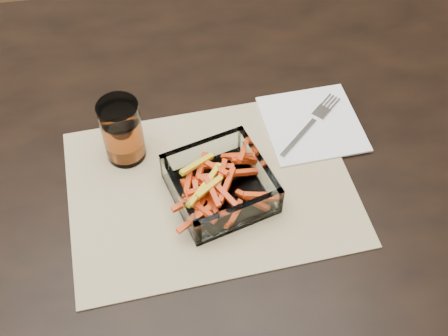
{
  "coord_description": "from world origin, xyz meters",
  "views": [
    {
      "loc": [
        0.02,
        -0.61,
        1.49
      ],
      "look_at": [
        0.1,
        -0.09,
        0.78
      ],
      "focal_mm": 45.0,
      "sensor_mm": 36.0,
      "label": 1
    }
  ],
  "objects": [
    {
      "name": "placemat",
      "position": [
        0.08,
        -0.1,
        0.75
      ],
      "size": [
        0.47,
        0.36,
        0.0
      ],
      "primitive_type": "cube",
      "rotation": [
        0.0,
        0.0,
        0.07
      ],
      "color": "tan",
      "rests_on": "dining_table"
    },
    {
      "name": "tumbler",
      "position": [
        -0.05,
        -0.01,
        0.81
      ],
      "size": [
        0.07,
        0.07,
        0.11
      ],
      "color": "white",
      "rests_on": "placemat"
    },
    {
      "name": "napkin",
      "position": [
        0.27,
        0.01,
        0.76
      ],
      "size": [
        0.17,
        0.17,
        0.0
      ],
      "primitive_type": "cube",
      "rotation": [
        0.0,
        0.0,
        0.07
      ],
      "color": "white",
      "rests_on": "placemat"
    },
    {
      "name": "fork",
      "position": [
        0.27,
        0.01,
        0.76
      ],
      "size": [
        0.14,
        0.13,
        0.0
      ],
      "rotation": [
        0.0,
        0.0,
        -0.8
      ],
      "color": "silver",
      "rests_on": "napkin"
    },
    {
      "name": "glass_bowl",
      "position": [
        0.09,
        -0.11,
        0.78
      ],
      "size": [
        0.18,
        0.18,
        0.06
      ],
      "rotation": [
        0.0,
        0.0,
        0.28
      ],
      "color": "white",
      "rests_on": "placemat"
    },
    {
      "name": "dining_table",
      "position": [
        0.0,
        0.0,
        0.66
      ],
      "size": [
        1.6,
        0.9,
        0.75
      ],
      "color": "black",
      "rests_on": "ground"
    }
  ]
}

